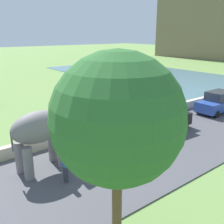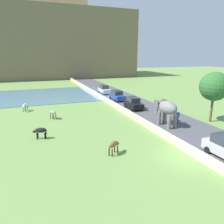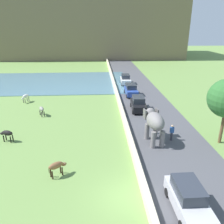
{
  "view_description": "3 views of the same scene",
  "coord_description": "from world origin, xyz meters",
  "px_view_note": "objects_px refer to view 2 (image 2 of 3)",
  "views": [
    {
      "loc": [
        14.36,
        2.86,
        6.43
      ],
      "look_at": [
        2.2,
        12.24,
        1.66
      ],
      "focal_mm": 41.28,
      "sensor_mm": 36.0,
      "label": 1
    },
    {
      "loc": [
        -10.47,
        -12.3,
        7.95
      ],
      "look_at": [
        -2.24,
        9.74,
        1.56
      ],
      "focal_mm": 33.74,
      "sensor_mm": 36.0,
      "label": 2
    },
    {
      "loc": [
        -1.65,
        -11.46,
        10.32
      ],
      "look_at": [
        -0.23,
        11.08,
        1.63
      ],
      "focal_mm": 36.37,
      "sensor_mm": 36.0,
      "label": 3
    }
  ],
  "objects_px": {
    "cow_brown": "(114,145)",
    "cow_white": "(25,106)",
    "car_blue": "(117,96)",
    "cow_grey": "(53,113)",
    "car_black": "(133,103)",
    "elephant": "(166,109)",
    "cow_black": "(40,131)",
    "car_white": "(104,90)",
    "person_beside_elephant": "(178,117)"
  },
  "relations": [
    {
      "from": "car_black",
      "to": "cow_black",
      "type": "height_order",
      "value": "car_black"
    },
    {
      "from": "car_black",
      "to": "cow_grey",
      "type": "relative_size",
      "value": 2.94
    },
    {
      "from": "cow_white",
      "to": "cow_grey",
      "type": "bearing_deg",
      "value": -57.1
    },
    {
      "from": "cow_black",
      "to": "cow_brown",
      "type": "xyz_separation_m",
      "value": [
        5.5,
        -5.58,
        0.0
      ]
    },
    {
      "from": "car_black",
      "to": "cow_black",
      "type": "distance_m",
      "value": 15.64
    },
    {
      "from": "cow_brown",
      "to": "person_beside_elephant",
      "type": "bearing_deg",
      "value": 25.71
    },
    {
      "from": "car_white",
      "to": "car_black",
      "type": "relative_size",
      "value": 0.99
    },
    {
      "from": "cow_grey",
      "to": "cow_white",
      "type": "distance_m",
      "value": 6.32
    },
    {
      "from": "elephant",
      "to": "cow_grey",
      "type": "relative_size",
      "value": 2.55
    },
    {
      "from": "cow_grey",
      "to": "elephant",
      "type": "bearing_deg",
      "value": -31.76
    },
    {
      "from": "person_beside_elephant",
      "to": "cow_white",
      "type": "relative_size",
      "value": 1.17
    },
    {
      "from": "elephant",
      "to": "cow_black",
      "type": "height_order",
      "value": "elephant"
    },
    {
      "from": "cow_grey",
      "to": "car_blue",
      "type": "bearing_deg",
      "value": 32.83
    },
    {
      "from": "car_white",
      "to": "cow_grey",
      "type": "bearing_deg",
      "value": -128.64
    },
    {
      "from": "car_blue",
      "to": "cow_grey",
      "type": "bearing_deg",
      "value": -147.17
    },
    {
      "from": "elephant",
      "to": "car_blue",
      "type": "height_order",
      "value": "elephant"
    },
    {
      "from": "cow_black",
      "to": "cow_white",
      "type": "relative_size",
      "value": 1.01
    },
    {
      "from": "cow_grey",
      "to": "car_black",
      "type": "bearing_deg",
      "value": 5.27
    },
    {
      "from": "elephant",
      "to": "car_white",
      "type": "distance_m",
      "value": 22.36
    },
    {
      "from": "car_blue",
      "to": "person_beside_elephant",
      "type": "bearing_deg",
      "value": -83.32
    },
    {
      "from": "car_black",
      "to": "cow_black",
      "type": "xyz_separation_m",
      "value": [
        -13.7,
        -7.55,
        -0.06
      ]
    },
    {
      "from": "cow_black",
      "to": "cow_grey",
      "type": "bearing_deg",
      "value": 74.86
    },
    {
      "from": "car_white",
      "to": "cow_black",
      "type": "relative_size",
      "value": 2.85
    },
    {
      "from": "cow_white",
      "to": "car_white",
      "type": "bearing_deg",
      "value": 32.07
    },
    {
      "from": "cow_black",
      "to": "car_black",
      "type": "bearing_deg",
      "value": 28.87
    },
    {
      "from": "elephant",
      "to": "car_black",
      "type": "xyz_separation_m",
      "value": [
        0.03,
        8.48,
        -1.14
      ]
    },
    {
      "from": "car_blue",
      "to": "cow_brown",
      "type": "distance_m",
      "value": 21.37
    },
    {
      "from": "person_beside_elephant",
      "to": "car_white",
      "type": "bearing_deg",
      "value": 94.51
    },
    {
      "from": "person_beside_elephant",
      "to": "cow_white",
      "type": "distance_m",
      "value": 21.24
    },
    {
      "from": "car_black",
      "to": "elephant",
      "type": "bearing_deg",
      "value": -90.19
    },
    {
      "from": "cow_brown",
      "to": "cow_white",
      "type": "height_order",
      "value": "same"
    },
    {
      "from": "car_blue",
      "to": "cow_grey",
      "type": "relative_size",
      "value": 2.91
    },
    {
      "from": "car_black",
      "to": "cow_white",
      "type": "relative_size",
      "value": 2.92
    },
    {
      "from": "elephant",
      "to": "car_blue",
      "type": "relative_size",
      "value": 0.88
    },
    {
      "from": "car_blue",
      "to": "cow_black",
      "type": "bearing_deg",
      "value": -134.04
    },
    {
      "from": "car_black",
      "to": "cow_brown",
      "type": "relative_size",
      "value": 3.05
    },
    {
      "from": "person_beside_elephant",
      "to": "car_blue",
      "type": "distance_m",
      "value": 15.06
    },
    {
      "from": "cow_grey",
      "to": "cow_brown",
      "type": "bearing_deg",
      "value": -72.66
    },
    {
      "from": "elephant",
      "to": "car_black",
      "type": "distance_m",
      "value": 8.56
    },
    {
      "from": "person_beside_elephant",
      "to": "car_black",
      "type": "height_order",
      "value": "car_black"
    },
    {
      "from": "person_beside_elephant",
      "to": "cow_black",
      "type": "distance_m",
      "value": 15.46
    },
    {
      "from": "car_black",
      "to": "cow_black",
      "type": "bearing_deg",
      "value": -151.13
    },
    {
      "from": "elephant",
      "to": "car_white",
      "type": "xyz_separation_m",
      "value": [
        0.03,
        22.33,
        -1.14
      ]
    },
    {
      "from": "elephant",
      "to": "person_beside_elephant",
      "type": "distance_m",
      "value": 2.13
    },
    {
      "from": "cow_brown",
      "to": "elephant",
      "type": "bearing_deg",
      "value": 29.66
    },
    {
      "from": "car_black",
      "to": "cow_brown",
      "type": "height_order",
      "value": "car_black"
    },
    {
      "from": "person_beside_elephant",
      "to": "cow_grey",
      "type": "height_order",
      "value": "person_beside_elephant"
    },
    {
      "from": "car_white",
      "to": "cow_black",
      "type": "height_order",
      "value": "car_white"
    },
    {
      "from": "elephant",
      "to": "cow_black",
      "type": "relative_size",
      "value": 2.5
    },
    {
      "from": "car_blue",
      "to": "cow_black",
      "type": "distance_m",
      "value": 19.69
    }
  ]
}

